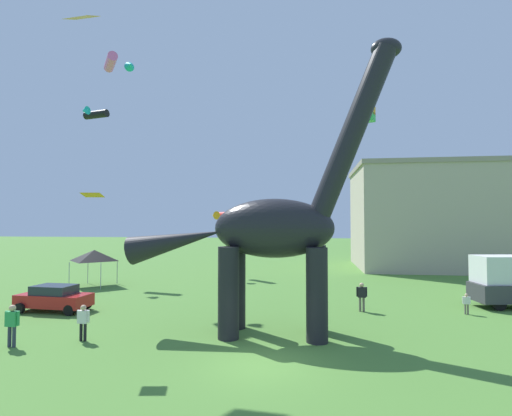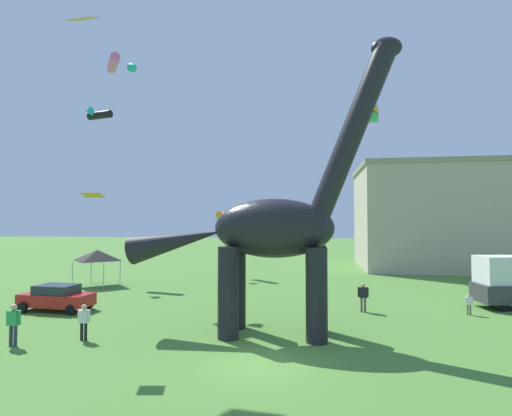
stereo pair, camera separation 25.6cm
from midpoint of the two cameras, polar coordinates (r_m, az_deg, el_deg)
name	(u,v)px [view 1 (the left image)]	position (r m, az deg, el deg)	size (l,w,h in m)	color
ground_plane	(260,365)	(15.82, 0.11, -21.61)	(240.00, 240.00, 0.00)	#4C7F33
dinosaur_sculpture	(272,228)	(18.84, 1.98, -2.92)	(13.26, 2.81, 13.86)	black
parked_sedan_left	(54,298)	(26.99, -27.31, -11.41)	(4.31, 2.05, 1.55)	red
person_strolling_adult	(466,302)	(26.28, 27.80, -11.85)	(0.45, 0.20, 1.19)	#6B6056
person_far_spectator	(362,294)	(24.80, 14.70, -11.91)	(0.64, 0.28, 1.70)	#6B6056
person_near_flyer	(83,319)	(19.95, -23.97, -14.41)	(0.60, 0.26, 1.60)	black
person_vendor_side	(12,321)	(20.41, -32.00, -13.68)	(0.66, 0.29, 1.78)	#2D3347
festival_canopy_tent	(94,255)	(35.75, -22.46, -6.33)	(3.15, 3.15, 3.00)	#B2B2B7
kite_near_high	(224,216)	(39.15, -4.75, -1.10)	(2.81, 2.85, 0.81)	red
kite_high_left	(92,195)	(18.10, -22.87, 1.74)	(0.91, 0.73, 0.16)	orange
kite_drifting	(94,114)	(43.94, -22.47, 12.44)	(2.83, 2.62, 0.80)	black
kite_near_low	(82,18)	(25.82, -24.09, 23.75)	(1.71, 1.27, 0.53)	orange
kite_mid_right	(115,63)	(35.36, -19.87, 19.07)	(2.80, 2.65, 0.79)	pink
kite_apex	(369,114)	(37.72, 15.72, 12.89)	(1.28, 1.28, 1.37)	orange
background_building_block	(446,217)	(51.10, 25.55, -1.14)	(20.81, 13.88, 11.88)	#B7A893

